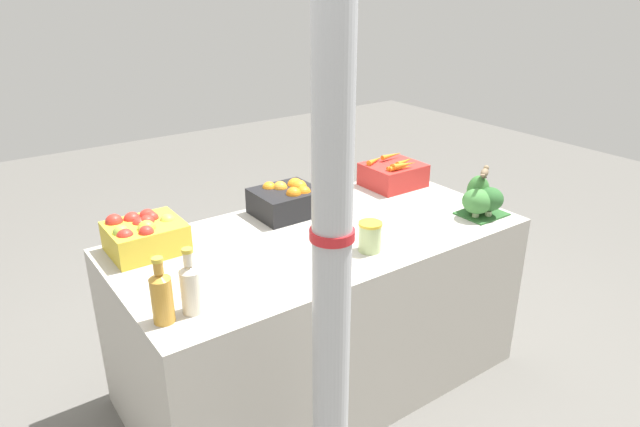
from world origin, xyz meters
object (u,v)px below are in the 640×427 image
(apple_crate, at_px, (144,234))
(juice_bottle_amber, at_px, (162,296))
(support_pole, at_px, (332,269))
(carrot_crate, at_px, (393,174))
(juice_bottle_cloudy, at_px, (191,287))
(sparrow_bird, at_px, (485,172))
(pickle_jar, at_px, (370,237))
(broccoli_pile, at_px, (481,198))
(orange_crate, at_px, (288,199))

(apple_crate, relative_size, juice_bottle_amber, 1.25)
(support_pole, bearing_deg, juice_bottle_amber, 125.55)
(support_pole, bearing_deg, carrot_crate, 40.95)
(apple_crate, xyz_separation_m, carrot_crate, (1.42, -0.00, -0.01))
(juice_bottle_amber, relative_size, juice_bottle_cloudy, 0.99)
(carrot_crate, bearing_deg, apple_crate, 179.83)
(juice_bottle_amber, distance_m, sparrow_bird, 1.63)
(support_pole, bearing_deg, sparrow_bird, 20.90)
(carrot_crate, distance_m, pickle_jar, 0.84)
(apple_crate, relative_size, juice_bottle_cloudy, 1.24)
(broccoli_pile, bearing_deg, carrot_crate, 96.29)
(orange_crate, height_order, broccoli_pile, broccoli_pile)
(apple_crate, relative_size, sparrow_bird, 2.49)
(support_pole, height_order, broccoli_pile, support_pole)
(juice_bottle_amber, height_order, sparrow_bird, juice_bottle_amber)
(support_pole, xyz_separation_m, apple_crate, (-0.21, 1.05, -0.23))
(juice_bottle_cloudy, bearing_deg, orange_crate, 36.73)
(broccoli_pile, height_order, juice_bottle_amber, juice_bottle_amber)
(sparrow_bird, bearing_deg, apple_crate, 128.99)
(broccoli_pile, distance_m, juice_bottle_amber, 1.61)
(apple_crate, distance_m, orange_crate, 0.72)
(juice_bottle_amber, bearing_deg, orange_crate, 33.26)
(broccoli_pile, relative_size, juice_bottle_amber, 0.99)
(broccoli_pile, bearing_deg, apple_crate, 159.07)
(orange_crate, distance_m, juice_bottle_amber, 1.02)
(carrot_crate, xyz_separation_m, juice_bottle_cloudy, (-1.45, -0.56, 0.03))
(juice_bottle_cloudy, bearing_deg, pickle_jar, 0.62)
(orange_crate, distance_m, sparrow_bird, 0.96)
(support_pole, xyz_separation_m, carrot_crate, (1.20, 1.05, -0.24))
(juice_bottle_cloudy, distance_m, sparrow_bird, 1.53)
(support_pole, height_order, pickle_jar, support_pole)
(apple_crate, bearing_deg, broccoli_pile, -20.93)
(broccoli_pile, distance_m, pickle_jar, 0.69)
(broccoli_pile, bearing_deg, juice_bottle_cloudy, 179.93)
(apple_crate, xyz_separation_m, orange_crate, (0.72, -0.00, -0.00))
(apple_crate, relative_size, carrot_crate, 1.00)
(apple_crate, relative_size, broccoli_pile, 1.27)
(broccoli_pile, relative_size, sparrow_bird, 1.96)
(carrot_crate, distance_m, juice_bottle_amber, 1.65)
(orange_crate, bearing_deg, apple_crate, 179.88)
(carrot_crate, height_order, juice_bottle_cloudy, juice_bottle_cloudy)
(broccoli_pile, height_order, pickle_jar, broccoli_pile)
(carrot_crate, bearing_deg, support_pole, -139.05)
(broccoli_pile, bearing_deg, juice_bottle_amber, 179.93)
(juice_bottle_cloudy, xyz_separation_m, sparrow_bird, (1.52, 0.00, 0.12))
(orange_crate, bearing_deg, carrot_crate, -0.23)
(orange_crate, distance_m, juice_bottle_cloudy, 0.94)
(support_pole, relative_size, pickle_jar, 17.03)
(juice_bottle_cloudy, bearing_deg, sparrow_bird, 0.06)
(juice_bottle_cloudy, bearing_deg, carrot_crate, 21.10)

